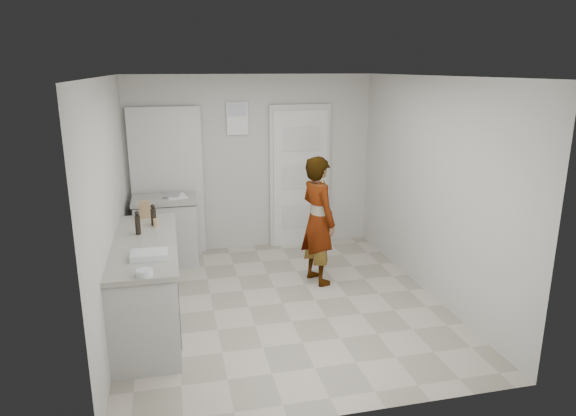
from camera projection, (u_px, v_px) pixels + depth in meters
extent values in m
plane|color=gray|center=(282.00, 303.00, 5.82)|extent=(4.00, 4.00, 0.00)
plane|color=#B9B7AF|center=(252.00, 164.00, 7.37)|extent=(3.50, 0.00, 3.50)
plane|color=#B9B7AF|center=(343.00, 264.00, 3.61)|extent=(3.50, 0.00, 3.50)
plane|color=#B9B7AF|center=(111.00, 206.00, 5.11)|extent=(0.00, 4.00, 4.00)
plane|color=#B9B7AF|center=(431.00, 188.00, 5.87)|extent=(0.00, 4.00, 4.00)
plane|color=silver|center=(282.00, 76.00, 5.16)|extent=(4.00, 4.00, 0.00)
cube|color=silver|center=(300.00, 179.00, 7.52)|extent=(0.80, 0.05, 2.00)
cube|color=silver|center=(300.00, 177.00, 7.54)|extent=(0.90, 0.04, 2.10)
sphere|color=tan|center=(323.00, 182.00, 7.56)|extent=(0.07, 0.07, 0.07)
cube|color=white|center=(237.00, 119.00, 7.12)|extent=(0.30, 0.02, 0.45)
cube|color=black|center=(168.00, 184.00, 7.14)|extent=(0.90, 0.05, 2.04)
cube|color=silver|center=(168.00, 184.00, 7.11)|extent=(0.98, 0.02, 2.10)
cube|color=#B4B5B0|center=(147.00, 287.00, 5.20)|extent=(0.60, 1.90, 0.86)
cube|color=black|center=(150.00, 322.00, 5.30)|extent=(0.56, 1.86, 0.08)
cube|color=#A2A195|center=(144.00, 244.00, 5.08)|extent=(0.64, 1.96, 0.05)
cube|color=#B4B5B0|center=(167.00, 234.00, 6.89)|extent=(0.80, 0.55, 0.86)
cube|color=black|center=(168.00, 261.00, 6.99)|extent=(0.75, 0.54, 0.08)
cube|color=#A2A195|center=(164.00, 200.00, 6.76)|extent=(0.84, 0.61, 0.05)
imported|color=silver|center=(318.00, 220.00, 6.23)|extent=(0.53, 0.66, 1.58)
cube|color=#9B7B4D|center=(145.00, 209.00, 5.83)|extent=(0.13, 0.07, 0.20)
cylinder|color=tan|center=(156.00, 223.00, 5.53)|extent=(0.06, 0.06, 0.09)
cylinder|color=black|center=(154.00, 217.00, 5.58)|extent=(0.06, 0.06, 0.18)
sphere|color=black|center=(153.00, 206.00, 5.55)|extent=(0.05, 0.05, 0.05)
cylinder|color=black|center=(138.00, 225.00, 5.26)|extent=(0.06, 0.06, 0.20)
sphere|color=black|center=(137.00, 213.00, 5.23)|extent=(0.05, 0.05, 0.05)
cube|color=silver|center=(149.00, 255.00, 4.63)|extent=(0.33, 0.24, 0.06)
cube|color=white|center=(150.00, 256.00, 4.63)|extent=(0.29, 0.20, 0.04)
cylinder|color=silver|center=(144.00, 273.00, 4.23)|extent=(0.14, 0.14, 0.05)
sphere|color=white|center=(142.00, 273.00, 4.21)|extent=(0.05, 0.05, 0.05)
sphere|color=white|center=(147.00, 272.00, 4.24)|extent=(0.05, 0.05, 0.05)
cube|color=white|center=(177.00, 196.00, 6.83)|extent=(0.30, 0.36, 0.01)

